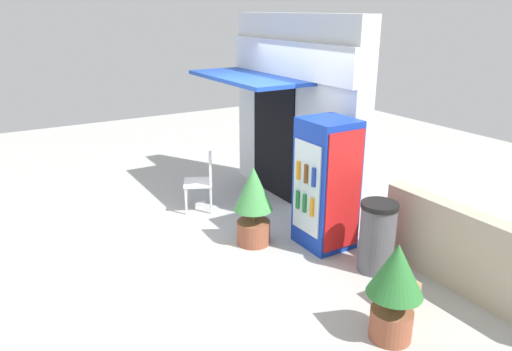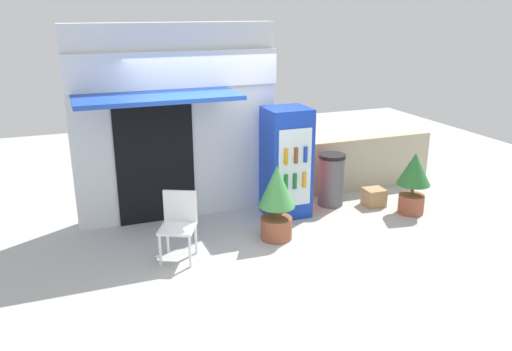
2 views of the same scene
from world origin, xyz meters
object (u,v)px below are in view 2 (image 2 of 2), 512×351
at_px(potted_plant_near_shop, 277,199).
at_px(drink_cooler, 287,162).
at_px(plastic_chair, 179,221).
at_px(potted_plant_curbside, 414,178).
at_px(trash_bin, 331,180).
at_px(cardboard_box, 374,197).

bearing_deg(potted_plant_near_shop, drink_cooler, 57.45).
bearing_deg(drink_cooler, potted_plant_near_shop, -122.55).
distance_m(plastic_chair, potted_plant_near_shop, 1.42).
xyz_separation_m(plastic_chair, potted_plant_curbside, (3.83, 0.17, 0.07)).
relative_size(drink_cooler, potted_plant_curbside, 1.71).
xyz_separation_m(drink_cooler, trash_bin, (0.86, 0.11, -0.42)).
bearing_deg(plastic_chair, potted_plant_curbside, 2.61).
bearing_deg(drink_cooler, plastic_chair, -155.81).
height_order(drink_cooler, trash_bin, drink_cooler).
relative_size(drink_cooler, plastic_chair, 1.93).
distance_m(plastic_chair, cardboard_box, 3.54).
height_order(drink_cooler, potted_plant_near_shop, drink_cooler).
bearing_deg(potted_plant_curbside, trash_bin, 142.32).
bearing_deg(potted_plant_near_shop, trash_bin, 33.41).
distance_m(plastic_chair, trash_bin, 2.96).
distance_m(potted_plant_curbside, cardboard_box, 0.77).
bearing_deg(plastic_chair, drink_cooler, 24.19).
relative_size(potted_plant_near_shop, cardboard_box, 3.33).
bearing_deg(cardboard_box, trash_bin, 155.90).
xyz_separation_m(potted_plant_near_shop, trash_bin, (1.37, 0.91, -0.17)).
bearing_deg(trash_bin, potted_plant_curbside, -37.68).
height_order(potted_plant_curbside, cardboard_box, potted_plant_curbside).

